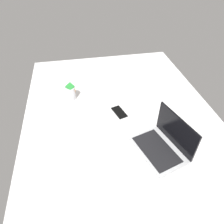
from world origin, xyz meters
TOP-DOWN VIEW (x-y plane):
  - bed_mattress at (0.00, 0.00)cm, footprint 180.00×140.00cm
  - laptop at (41.29, 18.13)cm, footprint 38.12×31.33cm
  - snack_cup at (-21.33, -35.66)cm, footprint 9.55×9.49cm
  - cell_phone at (2.73, -0.65)cm, footprint 15.37×10.56cm

SIDE VIEW (x-z plane):
  - bed_mattress at x=0.00cm, z-range 0.00..18.00cm
  - cell_phone at x=2.73cm, z-range 18.00..18.80cm
  - laptop at x=41.29cm, z-range 10.91..33.91cm
  - snack_cup at x=-21.33cm, z-range 16.91..31.25cm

